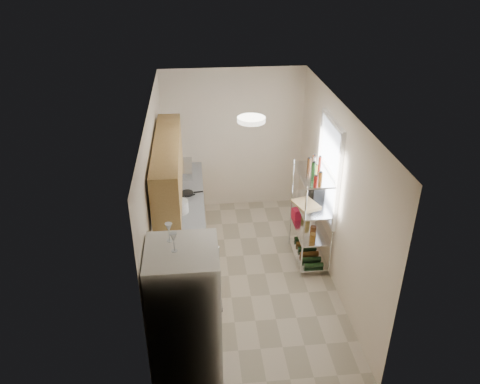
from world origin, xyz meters
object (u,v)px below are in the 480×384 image
Objects in this scene: rice_cooker at (181,206)px; espresso_machine at (316,187)px; refrigerator at (186,318)px; frying_pan_large at (177,198)px; cutting_board at (306,204)px.

espresso_machine reaches higher than rice_cooker.
espresso_machine is (1.98, 2.31, 0.28)m from refrigerator.
refrigerator is 6.85× the size of frying_pan_large.
rice_cooker is at bearing 91.87° from refrigerator.
frying_pan_large is (-0.14, 2.63, 0.03)m from refrigerator.
frying_pan_large is at bearing 100.07° from rice_cooker.
refrigerator is 5.72× the size of espresso_machine.
frying_pan_large is at bearing 164.21° from espresso_machine.
rice_cooker is 1.85m from cutting_board.
rice_cooker is at bearing 175.07° from espresso_machine.
espresso_machine is (2.06, 0.08, 0.17)m from rice_cooker.
rice_cooker is at bearing 174.79° from cutting_board.
refrigerator is at bearing -101.52° from frying_pan_large.
frying_pan_large is 0.83× the size of espresso_machine.
espresso_machine reaches higher than frying_pan_large.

